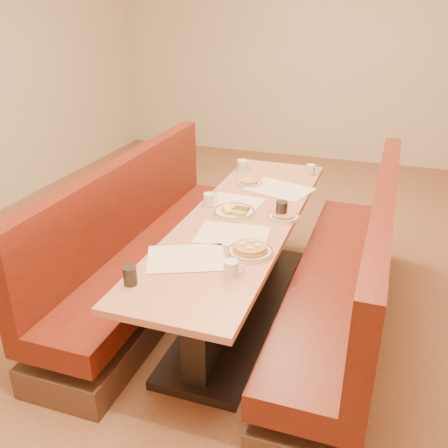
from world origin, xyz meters
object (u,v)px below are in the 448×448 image
(booth_right, at_px, (347,286))
(coffee_mug_b, at_px, (209,199))
(soda_tumbler_mid, at_px, (281,209))
(coffee_mug_a, at_px, (232,268))
(booth_left, at_px, (146,252))
(coffee_mug_c, at_px, (311,169))
(diner_table, at_px, (240,266))
(coffee_mug_d, at_px, (243,165))
(eggs_plate, at_px, (234,211))
(pancake_plate, at_px, (250,250))
(soda_tumbler_near, at_px, (130,276))

(booth_right, xyz_separation_m, coffee_mug_b, (-1.01, 0.14, 0.43))
(coffee_mug_b, height_order, soda_tumbler_mid, soda_tumbler_mid)
(coffee_mug_a, bearing_deg, booth_left, 130.85)
(coffee_mug_c, bearing_deg, diner_table, -101.33)
(coffee_mug_d, relative_size, soda_tumbler_mid, 1.13)
(coffee_mug_c, relative_size, coffee_mug_d, 0.87)
(booth_left, height_order, coffee_mug_d, booth_left)
(eggs_plate, bearing_deg, pancake_plate, -62.48)
(coffee_mug_b, bearing_deg, booth_right, -23.70)
(coffee_mug_a, distance_m, coffee_mug_c, 1.77)
(diner_table, relative_size, coffee_mug_c, 23.21)
(coffee_mug_a, bearing_deg, coffee_mug_b, 107.32)
(diner_table, bearing_deg, soda_tumbler_near, -105.75)
(soda_tumbler_near, height_order, soda_tumbler_mid, soda_tumbler_mid)
(eggs_plate, relative_size, coffee_mug_a, 2.56)
(coffee_mug_c, relative_size, soda_tumbler_near, 1.10)
(booth_right, distance_m, eggs_plate, 0.90)
(booth_left, height_order, coffee_mug_c, booth_left)
(diner_table, relative_size, booth_left, 1.00)
(diner_table, relative_size, coffee_mug_b, 23.03)
(pancake_plate, bearing_deg, coffee_mug_d, 108.88)
(booth_right, relative_size, coffee_mug_d, 20.28)
(coffee_mug_d, distance_m, soda_tumbler_near, 1.92)
(coffee_mug_d, bearing_deg, pancake_plate, -82.33)
(coffee_mug_c, height_order, coffee_mug_d, coffee_mug_d)
(soda_tumbler_near, bearing_deg, coffee_mug_b, 89.84)
(coffee_mug_a, xyz_separation_m, soda_tumbler_near, (-0.46, -0.25, 0.00))
(coffee_mug_b, distance_m, coffee_mug_d, 0.79)
(diner_table, distance_m, coffee_mug_b, 0.52)
(pancake_plate, distance_m, coffee_mug_a, 0.27)
(pancake_plate, bearing_deg, coffee_mug_b, 128.15)
(diner_table, distance_m, coffee_mug_a, 0.87)
(soda_tumbler_near, bearing_deg, eggs_plate, 78.42)
(coffee_mug_b, distance_m, coffee_mug_c, 1.05)
(eggs_plate, bearing_deg, coffee_mug_c, 70.37)
(booth_left, height_order, coffee_mug_b, booth_left)
(coffee_mug_a, xyz_separation_m, coffee_mug_d, (-0.46, 1.67, 0.00))
(diner_table, bearing_deg, coffee_mug_b, 153.14)
(coffee_mug_a, xyz_separation_m, coffee_mug_c, (0.10, 1.77, -0.00))
(pancake_plate, xyz_separation_m, coffee_mug_c, (0.08, 1.50, 0.02))
(booth_left, height_order, soda_tumbler_mid, booth_left)
(booth_left, xyz_separation_m, eggs_plate, (0.67, 0.05, 0.41))
(booth_left, distance_m, booth_right, 1.46)
(eggs_plate, height_order, coffee_mug_b, coffee_mug_b)
(pancake_plate, distance_m, eggs_plate, 0.58)
(pancake_plate, xyz_separation_m, coffee_mug_d, (-0.48, 1.40, 0.03))
(soda_tumbler_near, bearing_deg, coffee_mug_d, 89.89)
(diner_table, height_order, eggs_plate, eggs_plate)
(booth_right, bearing_deg, coffee_mug_d, 137.35)
(coffee_mug_b, distance_m, soda_tumbler_near, 1.13)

